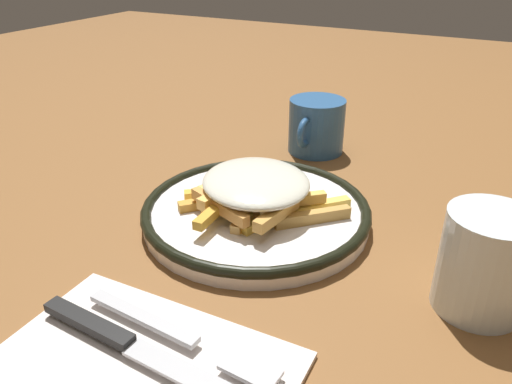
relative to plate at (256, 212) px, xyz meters
name	(u,v)px	position (x,y,z in m)	size (l,w,h in m)	color
ground_plane	(256,221)	(0.00, 0.00, -0.01)	(2.60, 2.60, 0.00)	brown
plate	(256,212)	(0.00, 0.00, 0.00)	(0.26, 0.26, 0.02)	white
fries_heap	(256,191)	(0.00, 0.00, 0.03)	(0.17, 0.19, 0.04)	#C38F42
napkin	(146,360)	(0.23, 0.03, -0.01)	(0.13, 0.23, 0.01)	silver
fork	(180,335)	(0.20, 0.04, 0.00)	(0.03, 0.18, 0.01)	silver
knife	(127,343)	(0.23, 0.01, 0.00)	(0.03, 0.21, 0.01)	black
water_glass	(485,263)	(0.04, 0.24, 0.03)	(0.08, 0.08, 0.09)	silver
coffee_mug	(316,126)	(-0.22, -0.02, 0.03)	(0.11, 0.08, 0.08)	#2D5C91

